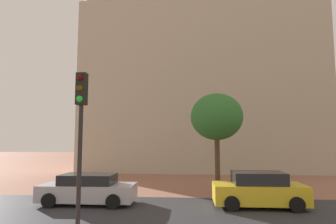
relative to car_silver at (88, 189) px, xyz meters
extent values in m
plane|color=#93604C|center=(3.75, -1.42, -0.67)|extent=(120.00, 120.00, 0.00)
cube|color=#2D2D33|center=(3.75, -1.46, -0.67)|extent=(120.00, 6.62, 0.00)
cube|color=#B2A893|center=(5.90, 17.29, 7.47)|extent=(23.24, 10.44, 16.29)
cube|color=#38424C|center=(5.90, 17.29, 16.81)|extent=(21.38, 9.61, 2.40)
cube|color=#B2A893|center=(7.73, 17.29, 14.69)|extent=(5.41, 5.41, 30.73)
cylinder|color=#B2A893|center=(-4.22, 13.57, 9.56)|extent=(2.80, 2.80, 20.47)
cylinder|color=#B2A893|center=(16.02, 13.57, 9.05)|extent=(2.80, 2.80, 19.44)
cube|color=#B2B2BC|center=(0.00, 0.00, -0.13)|extent=(4.38, 1.75, 0.74)
cube|color=black|center=(0.00, 0.00, 0.48)|extent=(2.45, 1.54, 0.46)
cylinder|color=black|center=(-1.44, -0.88, -0.35)|extent=(0.64, 0.22, 0.64)
cylinder|color=black|center=(-1.44, 0.88, -0.35)|extent=(0.64, 0.22, 0.64)
cylinder|color=black|center=(1.44, -0.88, -0.35)|extent=(0.64, 0.22, 0.64)
cylinder|color=black|center=(1.44, 0.88, -0.35)|extent=(0.64, 0.22, 0.64)
cube|color=gold|center=(7.85, 0.00, -0.08)|extent=(4.01, 1.79, 0.83)
cube|color=black|center=(7.85, 0.00, 0.61)|extent=(2.25, 1.57, 0.54)
cylinder|color=black|center=(9.17, 0.89, -0.35)|extent=(0.64, 0.22, 0.64)
cylinder|color=black|center=(9.17, -0.89, -0.35)|extent=(0.64, 0.22, 0.64)
cylinder|color=black|center=(6.52, 0.89, -0.35)|extent=(0.64, 0.22, 0.64)
cylinder|color=black|center=(6.52, -0.89, -0.35)|extent=(0.64, 0.22, 0.64)
cylinder|color=black|center=(1.78, -5.68, 1.30)|extent=(0.12, 0.12, 3.94)
cube|color=black|center=(1.78, -5.68, 3.72)|extent=(0.28, 0.24, 0.90)
sphere|color=#390606|center=(1.78, -5.81, 4.02)|extent=(0.18, 0.18, 0.18)
sphere|color=#3C3306|center=(1.78, -5.81, 3.72)|extent=(0.18, 0.18, 0.18)
sphere|color=green|center=(1.78, -5.81, 3.42)|extent=(0.18, 0.18, 0.18)
cylinder|color=#4C3823|center=(6.35, 3.30, 0.89)|extent=(0.29, 0.29, 3.13)
ellipsoid|color=#2D6B2D|center=(6.35, 3.30, 3.66)|extent=(3.01, 3.01, 2.71)
camera|label=1|loc=(4.78, -13.35, 2.28)|focal=30.51mm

